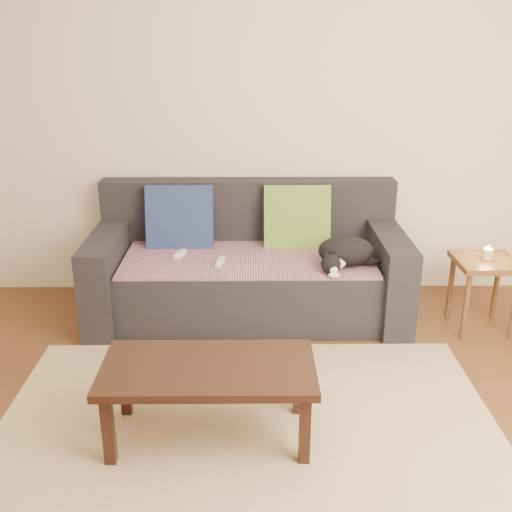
# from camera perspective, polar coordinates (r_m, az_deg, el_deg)

# --- Properties ---
(ground) EXTENTS (4.50, 4.50, 0.00)m
(ground) POSITION_cam_1_polar(r_m,az_deg,el_deg) (2.93, -0.81, -18.58)
(ground) COLOR brown
(ground) RESTS_ON ground
(back_wall) EXTENTS (4.50, 0.04, 2.60)m
(back_wall) POSITION_cam_1_polar(r_m,az_deg,el_deg) (4.31, -0.78, 13.16)
(back_wall) COLOR beige
(back_wall) RESTS_ON ground
(sofa) EXTENTS (2.10, 0.94, 0.87)m
(sofa) POSITION_cam_1_polar(r_m,az_deg,el_deg) (4.15, -0.74, -1.33)
(sofa) COLOR #232328
(sofa) RESTS_ON ground
(throw_blanket) EXTENTS (1.66, 0.74, 0.02)m
(throw_blanket) POSITION_cam_1_polar(r_m,az_deg,el_deg) (4.02, -0.75, -0.21)
(throw_blanket) COLOR #3E294E
(throw_blanket) RESTS_ON sofa
(cushion_navy) EXTENTS (0.47, 0.22, 0.48)m
(cushion_navy) POSITION_cam_1_polar(r_m,az_deg,el_deg) (4.23, -7.25, 3.55)
(cushion_navy) COLOR navy
(cushion_navy) RESTS_ON throw_blanket
(cushion_green) EXTENTS (0.46, 0.22, 0.48)m
(cushion_green) POSITION_cam_1_polar(r_m,az_deg,el_deg) (4.21, 3.91, 3.60)
(cushion_green) COLOR #0D5939
(cushion_green) RESTS_ON throw_blanket
(cat) EXTENTS (0.45, 0.42, 0.19)m
(cat) POSITION_cam_1_polar(r_m,az_deg,el_deg) (3.87, 8.46, 0.35)
(cat) COLOR black
(cat) RESTS_ON throw_blanket
(wii_remote_a) EXTENTS (0.08, 0.15, 0.03)m
(wii_remote_a) POSITION_cam_1_polar(r_m,az_deg,el_deg) (4.05, -7.28, 0.16)
(wii_remote_a) COLOR white
(wii_remote_a) RESTS_ON throw_blanket
(wii_remote_b) EXTENTS (0.06, 0.15, 0.03)m
(wii_remote_b) POSITION_cam_1_polar(r_m,az_deg,el_deg) (3.89, -3.42, -0.57)
(wii_remote_b) COLOR white
(wii_remote_b) RESTS_ON throw_blanket
(side_table) EXTENTS (0.39, 0.39, 0.49)m
(side_table) POSITION_cam_1_polar(r_m,az_deg,el_deg) (4.15, 20.98, -1.40)
(side_table) COLOR brown
(side_table) RESTS_ON ground
(candle) EXTENTS (0.06, 0.06, 0.09)m
(candle) POSITION_cam_1_polar(r_m,az_deg,el_deg) (4.10, 21.19, 0.20)
(candle) COLOR beige
(candle) RESTS_ON side_table
(rug) EXTENTS (2.50, 1.80, 0.01)m
(rug) POSITION_cam_1_polar(r_m,az_deg,el_deg) (3.05, -0.80, -16.72)
(rug) COLOR tan
(rug) RESTS_ON ground
(coffee_table) EXTENTS (1.00, 0.50, 0.40)m
(coffee_table) POSITION_cam_1_polar(r_m,az_deg,el_deg) (2.86, -4.55, -11.23)
(coffee_table) COLOR black
(coffee_table) RESTS_ON rug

